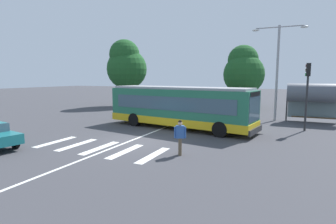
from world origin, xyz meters
name	(u,v)px	position (x,y,z in m)	size (l,w,h in m)	color
ground_plane	(135,142)	(0.00, 0.00, 0.00)	(160.00, 160.00, 0.00)	#3D3D42
city_transit_bus	(179,107)	(0.71, 5.02, 1.59)	(11.54, 4.29, 3.06)	black
pedestrian_crossing_street	(180,136)	(3.45, -1.43, 0.97)	(0.53, 0.40, 1.72)	brown
parked_car_black	(155,103)	(-6.04, 14.08, 0.77)	(1.93, 4.53, 1.35)	black
parked_car_teal	(175,105)	(-3.36, 13.77, 0.77)	(2.02, 4.57, 1.35)	black
parked_car_red	(201,106)	(-0.46, 13.76, 0.77)	(2.18, 4.63, 1.35)	black
parked_car_charcoal	(224,107)	(2.04, 13.69, 0.77)	(2.07, 4.60, 1.35)	black
traffic_light_far_corner	(307,86)	(9.14, 7.80, 3.16)	(0.33, 0.32, 4.72)	#28282B
bus_stop_shelter	(314,94)	(9.86, 11.85, 2.42)	(4.17, 1.54, 3.25)	#28282B
twin_arm_street_lamp	(278,62)	(6.95, 11.76, 5.03)	(4.37, 0.32, 8.07)	#939399
background_tree_left	(126,65)	(-11.37, 16.33, 5.33)	(5.13, 5.13, 8.53)	brown
background_tree_right	(244,70)	(2.63, 20.87, 4.61)	(4.93, 4.93, 7.67)	brown
crosswalk_painted_stripes	(100,148)	(-0.94, -2.00, 0.00)	(6.91, 2.94, 0.01)	silver
lane_center_line	(147,135)	(-0.35, 2.00, 0.00)	(0.16, 24.00, 0.01)	silver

